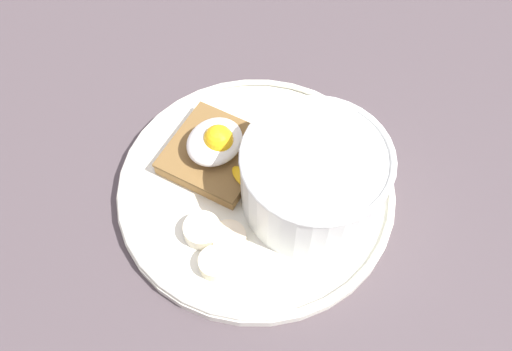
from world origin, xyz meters
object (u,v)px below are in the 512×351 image
banana_slice_left (229,237)px  toast_slice (219,150)px  banana_slice_front (202,230)px  oatmeal_bowl (314,178)px  banana_slice_back (216,263)px  poached_egg (219,139)px

banana_slice_left → toast_slice: bearing=46.8°
toast_slice → banana_slice_front: 8.51cm
oatmeal_bowl → banana_slice_back: 11.31cm
toast_slice → oatmeal_bowl: bearing=-78.7°
oatmeal_bowl → banana_slice_back: (-10.74, 2.19, -2.79)cm
oatmeal_bowl → toast_slice: (-1.92, 9.62, -2.56)cm
oatmeal_bowl → poached_egg: (-1.97, 9.45, -0.44)cm
toast_slice → banana_slice_front: size_ratio=2.16×
banana_slice_front → banana_slice_back: (-1.55, -3.01, -0.04)cm
banana_slice_front → banana_slice_back: size_ratio=1.24×
poached_egg → banana_slice_left: poached_egg is taller
oatmeal_bowl → toast_slice: size_ratio=1.30×
banana_slice_back → oatmeal_bowl: bearing=-11.5°
poached_egg → banana_slice_back: bearing=-140.4°
toast_slice → banana_slice_back: toast_slice is taller
poached_egg → banana_slice_back: 11.62cm
poached_egg → banana_slice_front: 8.69cm
toast_slice → banana_slice_back: bearing=-139.9°
toast_slice → banana_slice_left: size_ratio=2.54×
oatmeal_bowl → poached_egg: oatmeal_bowl is taller
oatmeal_bowl → banana_slice_left: 9.15cm
oatmeal_bowl → banana_slice_left: oatmeal_bowl is taller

